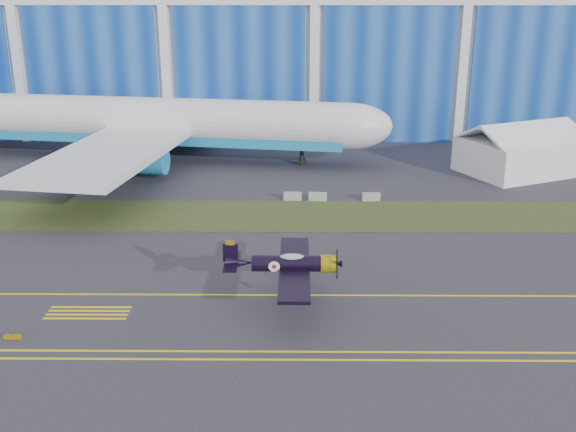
{
  "coord_description": "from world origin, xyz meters",
  "views": [
    {
      "loc": [
        -2.99,
        -52.19,
        22.65
      ],
      "look_at": [
        -3.46,
        2.33,
        3.96
      ],
      "focal_mm": 42.0,
      "sensor_mm": 36.0,
      "label": 1
    }
  ],
  "objects_px": {
    "jetliner": "(159,71)",
    "tent": "(522,147)",
    "warbird": "(287,263)",
    "tug": "(335,140)",
    "shipping_container": "(275,138)"
  },
  "relations": [
    {
      "from": "jetliner",
      "to": "tug",
      "type": "height_order",
      "value": "jetliner"
    },
    {
      "from": "warbird",
      "to": "jetliner",
      "type": "height_order",
      "value": "jetliner"
    },
    {
      "from": "shipping_container",
      "to": "tug",
      "type": "relative_size",
      "value": 2.1
    },
    {
      "from": "warbird",
      "to": "shipping_container",
      "type": "distance_m",
      "value": 52.73
    },
    {
      "from": "jetliner",
      "to": "shipping_container",
      "type": "height_order",
      "value": "jetliner"
    },
    {
      "from": "tent",
      "to": "shipping_container",
      "type": "bearing_deg",
      "value": 130.52
    },
    {
      "from": "jetliner",
      "to": "tent",
      "type": "height_order",
      "value": "jetliner"
    },
    {
      "from": "jetliner",
      "to": "tug",
      "type": "xyz_separation_m",
      "value": [
        23.95,
        8.8,
        -11.25
      ]
    },
    {
      "from": "warbird",
      "to": "jetliner",
      "type": "relative_size",
      "value": 0.15
    },
    {
      "from": "warbird",
      "to": "tug",
      "type": "bearing_deg",
      "value": 83.16
    },
    {
      "from": "shipping_container",
      "to": "tug",
      "type": "xyz_separation_m",
      "value": [
        8.92,
        0.65,
        -0.43
      ]
    },
    {
      "from": "warbird",
      "to": "tent",
      "type": "relative_size",
      "value": 0.68
    },
    {
      "from": "tent",
      "to": "shipping_container",
      "type": "xyz_separation_m",
      "value": [
        -31.69,
        14.46,
        -2.1
      ]
    },
    {
      "from": "warbird",
      "to": "jetliner",
      "type": "xyz_separation_m",
      "value": [
        -17.28,
        44.48,
        8.66
      ]
    },
    {
      "from": "warbird",
      "to": "shipping_container",
      "type": "bearing_deg",
      "value": 92.74
    }
  ]
}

